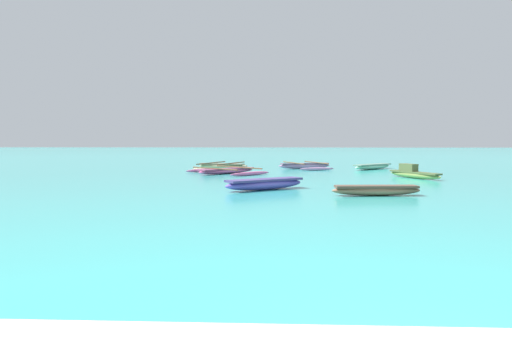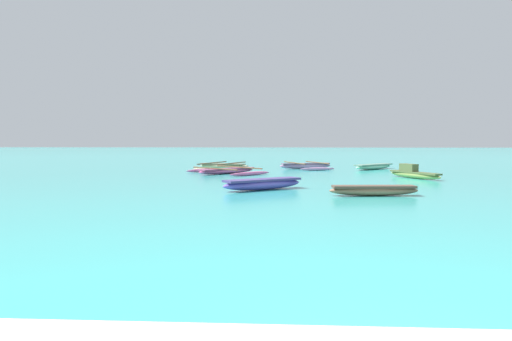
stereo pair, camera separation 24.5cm
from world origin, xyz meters
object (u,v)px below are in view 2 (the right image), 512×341
moored_boat_4 (306,166)px  moored_boat_6 (223,166)px  moored_boat_1 (374,190)px  moored_boat_0 (263,184)px  moored_boat_5 (413,173)px  moored_boat_2 (374,166)px  moored_boat_3 (227,171)px

moored_boat_4 → moored_boat_6: moored_boat_4 is taller
moored_boat_4 → moored_boat_1: bearing=-104.4°
moored_boat_0 → moored_boat_5: moored_boat_5 is taller
moored_boat_5 → moored_boat_0: bearing=-76.9°
moored_boat_2 → moored_boat_5: moored_boat_5 is taller
moored_boat_0 → moored_boat_2: 14.13m
moored_boat_3 → moored_boat_4: 6.51m
moored_boat_0 → moored_boat_1: size_ratio=1.05×
moored_boat_2 → moored_boat_0: bearing=-162.0°
moored_boat_1 → moored_boat_5: bearing=60.3°
moored_boat_0 → moored_boat_6: bearing=69.0°
moored_boat_1 → moored_boat_3: 11.66m
moored_boat_4 → moored_boat_6: bearing=164.2°
moored_boat_0 → moored_boat_4: size_ratio=0.72×
moored_boat_2 → moored_boat_6: size_ratio=0.65×
moored_boat_0 → moored_boat_2: (6.58, 12.50, -0.04)m
moored_boat_1 → moored_boat_5: size_ratio=0.91×
moored_boat_2 → moored_boat_3: bearing=161.1°
moored_boat_1 → moored_boat_2: bearing=73.9°
moored_boat_0 → moored_boat_1: 4.12m
moored_boat_5 → moored_boat_6: size_ratio=0.71×
moored_boat_2 → moored_boat_3: (-8.91, -4.22, -0.03)m
moored_boat_4 → moored_boat_6: size_ratio=0.94×
moored_boat_0 → moored_boat_1: bearing=-58.9°
moored_boat_2 → moored_boat_6: 9.70m
moored_boat_0 → moored_boat_6: 12.84m
moored_boat_4 → moored_boat_3: bearing=-155.4°
moored_boat_1 → moored_boat_6: moored_boat_6 is taller
moored_boat_4 → moored_boat_5: moored_boat_5 is taller
moored_boat_1 → moored_boat_2: size_ratio=0.99×
moored_boat_6 → moored_boat_3: bearing=-60.2°
moored_boat_0 → moored_boat_4: moored_boat_4 is taller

